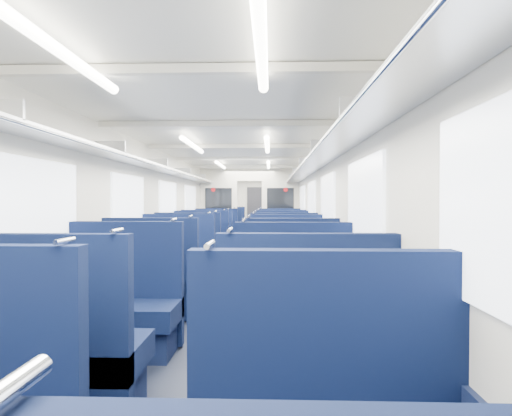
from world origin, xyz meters
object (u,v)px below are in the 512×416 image
object	(u,v)px
seat_6	(120,311)
seat_10	(176,270)
seat_14	(199,253)
seat_4	(54,360)
seat_12	(189,260)
seat_13	(284,261)
seat_18	(215,241)
seat_15	(282,253)
seat_21	(278,236)
seat_19	(280,242)
seat_11	(286,273)
seat_16	(208,247)
seat_20	(224,235)
seat_7	(295,315)
seat_22	(227,233)
seat_23	(278,232)
end_door	(256,211)
seat_17	(281,246)
seat_8	(154,286)
seat_9	(289,288)
seat_5	(305,358)
bulkhead	(249,208)

from	to	relation	value
seat_6	seat_10	size ratio (longest dim) A/B	1.00
seat_10	seat_14	distance (m)	2.13
seat_4	seat_12	world-z (taller)	same
seat_13	seat_18	distance (m)	3.89
seat_15	seat_21	bearing A→B (deg)	90.00
seat_19	seat_11	bearing A→B (deg)	-90.00
seat_14	seat_19	distance (m)	2.91
seat_11	seat_15	distance (m)	2.37
seat_10	seat_21	size ratio (longest dim) A/B	1.00
seat_6	seat_21	size ratio (longest dim) A/B	1.00
seat_13	seat_19	xyz separation A→B (m)	(0.00, 3.49, 0.00)
seat_16	seat_20	xyz separation A→B (m)	(0.00, 3.30, 0.00)
seat_6	seat_7	size ratio (longest dim) A/B	1.00
seat_19	seat_22	size ratio (longest dim) A/B	1.00
seat_10	seat_23	bearing A→B (deg)	77.93
end_door	seat_12	distance (m)	10.33
seat_23	seat_21	bearing A→B (deg)	-90.00
seat_17	seat_21	bearing A→B (deg)	90.00
seat_12	seat_8	bearing A→B (deg)	-90.00
seat_9	seat_14	xyz separation A→B (m)	(-1.66, 3.36, 0.00)
seat_8	seat_12	distance (m)	2.28
seat_15	seat_19	distance (m)	2.31
seat_5	seat_8	distance (m)	2.88
seat_13	seat_11	bearing A→B (deg)	-90.00
seat_14	bulkhead	bearing A→B (deg)	76.98
seat_13	seat_15	distance (m)	1.17
seat_20	seat_21	bearing A→B (deg)	-5.54
seat_5	seat_9	xyz separation A→B (m)	(0.00, 2.32, 0.00)
bulkhead	seat_17	size ratio (longest dim) A/B	2.20
end_door	seat_20	world-z (taller)	end_door
seat_8	seat_11	distance (m)	1.95
end_door	seat_15	xyz separation A→B (m)	(0.83, -9.15, -0.61)
seat_12	seat_15	size ratio (longest dim) A/B	1.00
end_door	seat_8	bearing A→B (deg)	-93.78
seat_17	seat_23	world-z (taller)	same
seat_6	seat_9	distance (m)	2.03
seat_4	seat_22	world-z (taller)	same
end_door	seat_15	bearing A→B (deg)	-84.82
seat_19	seat_22	world-z (taller)	same
seat_4	seat_17	world-z (taller)	same
seat_10	seat_18	size ratio (longest dim) A/B	1.00
bulkhead	seat_14	size ratio (longest dim) A/B	2.20
seat_16	seat_23	size ratio (longest dim) A/B	1.00
seat_17	seat_4	bearing A→B (deg)	-103.21
seat_11	seat_22	xyz separation A→B (m)	(-1.66, 7.77, 0.00)
seat_6	seat_14	distance (m)	4.52
seat_15	seat_22	xyz separation A→B (m)	(-1.66, 5.40, 0.00)
seat_8	seat_9	size ratio (longest dim) A/B	1.00
seat_10	seat_13	size ratio (longest dim) A/B	1.00
seat_18	seat_11	bearing A→B (deg)	-70.59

